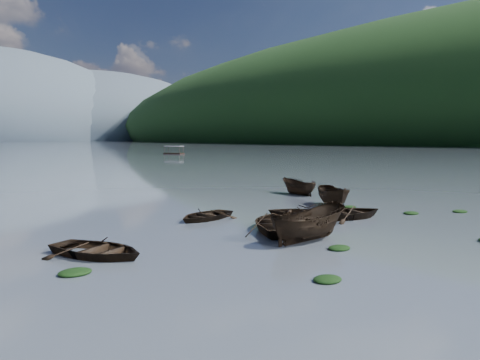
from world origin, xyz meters
TOP-DOWN VIEW (x-y plane):
  - ground_plane at (0.00, 0.00)m, footprint 2400.00×2400.00m
  - right_hill_far at (460.00, 220.00)m, footprint 520.00×1200.00m
  - haze_mtn_d at (320.00, 900.00)m, footprint 520.00×520.00m
  - rowboat_0 at (-11.42, 6.54)m, footprint 4.55×5.13m
  - rowboat_1 at (-2.17, 6.01)m, footprint 5.97×6.29m
  - rowboat_2 at (-2.75, 3.37)m, footprint 4.78×2.10m
  - rowboat_3 at (1.81, 8.53)m, footprint 4.48×4.67m
  - rowboat_4 at (3.38, 6.20)m, footprint 5.45×4.47m
  - rowboat_5 at (6.24, 9.67)m, footprint 3.70×4.53m
  - rowboat_7 at (-3.39, 10.92)m, footprint 4.48×3.72m
  - rowboat_8 at (9.22, 16.02)m, footprint 2.01×4.09m
  - weed_clump_0 at (-6.70, -1.26)m, footprint 1.03×0.84m
  - weed_clump_1 at (-3.00, 1.37)m, footprint 1.04×0.83m
  - weed_clump_3 at (7.63, 4.67)m, footprint 1.00×0.85m
  - weed_clump_4 at (10.69, 3.18)m, footprint 1.04×0.82m
  - weed_clump_5 at (-12.96, 4.58)m, footprint 1.16×0.93m
  - weed_clump_6 at (0.01, 6.06)m, footprint 0.92×0.77m
  - weed_clump_7 at (6.76, 8.69)m, footprint 0.96×0.77m
  - pontoon_right at (49.37, 106.39)m, footprint 4.68×6.30m

SIDE VIEW (x-z plane):
  - ground_plane at x=0.00m, z-range 0.00..0.00m
  - right_hill_far at x=460.00m, z-range -95.00..95.00m
  - haze_mtn_d at x=320.00m, z-range -110.00..110.00m
  - rowboat_0 at x=-11.42m, z-range -0.44..0.44m
  - rowboat_1 at x=-2.17m, z-range -0.53..0.53m
  - rowboat_2 at x=-2.75m, z-range -0.90..0.90m
  - rowboat_3 at x=1.81m, z-range -0.39..0.39m
  - rowboat_4 at x=3.38m, z-range -0.49..0.49m
  - rowboat_5 at x=6.24m, z-range -0.84..0.84m
  - rowboat_7 at x=-3.39m, z-range -0.40..0.40m
  - rowboat_8 at x=9.22m, z-range -0.76..0.76m
  - weed_clump_0 at x=-6.70m, z-range -0.11..0.11m
  - weed_clump_1 at x=-3.00m, z-range -0.11..0.11m
  - weed_clump_3 at x=7.63m, z-range -0.11..0.11m
  - weed_clump_4 at x=10.69m, z-range -0.11..0.11m
  - weed_clump_5 at x=-12.96m, z-range -0.12..0.12m
  - weed_clump_6 at x=0.01m, z-range -0.10..0.10m
  - weed_clump_7 at x=6.76m, z-range -0.10..0.10m
  - pontoon_right at x=49.37m, z-range -1.12..1.12m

